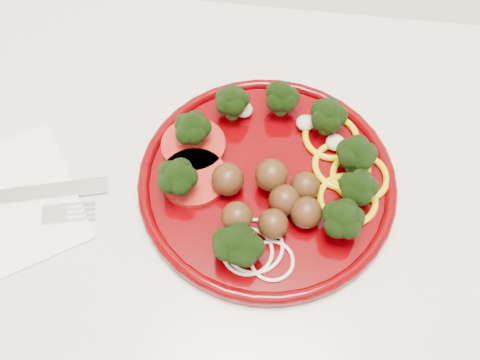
# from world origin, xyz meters

# --- Properties ---
(counter) EXTENTS (2.40, 0.60, 0.90)m
(counter) POSITION_xyz_m (0.00, 1.70, 0.45)
(counter) COLOR beige
(counter) RESTS_ON ground
(plate) EXTENTS (0.30, 0.30, 0.06)m
(plate) POSITION_xyz_m (0.06, 1.70, 0.92)
(plate) COLOR #470002
(plate) RESTS_ON counter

